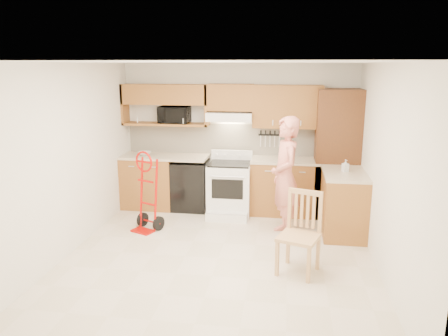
% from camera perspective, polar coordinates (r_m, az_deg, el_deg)
% --- Properties ---
extents(floor, '(4.00, 4.50, 0.02)m').
position_cam_1_polar(floor, '(5.82, -0.73, -11.84)').
color(floor, beige).
rests_on(floor, ground).
extents(ceiling, '(4.00, 4.50, 0.02)m').
position_cam_1_polar(ceiling, '(5.26, -0.81, 13.82)').
color(ceiling, white).
rests_on(ceiling, ground).
extents(wall_back, '(4.00, 0.02, 2.50)m').
position_cam_1_polar(wall_back, '(7.60, 1.92, 4.14)').
color(wall_back, silver).
rests_on(wall_back, ground).
extents(wall_front, '(4.00, 0.02, 2.50)m').
position_cam_1_polar(wall_front, '(3.29, -7.05, -8.50)').
color(wall_front, silver).
rests_on(wall_front, ground).
extents(wall_left, '(0.02, 4.50, 2.50)m').
position_cam_1_polar(wall_left, '(6.05, -19.93, 0.94)').
color(wall_left, silver).
rests_on(wall_left, ground).
extents(wall_right, '(0.02, 4.50, 2.50)m').
position_cam_1_polar(wall_right, '(5.47, 20.52, -0.37)').
color(wall_right, silver).
rests_on(wall_right, ground).
extents(backsplash, '(3.92, 0.03, 0.55)m').
position_cam_1_polar(backsplash, '(7.59, 1.90, 3.74)').
color(backsplash, beige).
rests_on(backsplash, wall_back).
extents(lower_cab_left, '(0.90, 0.60, 0.90)m').
position_cam_1_polar(lower_cab_left, '(7.80, -9.78, -1.83)').
color(lower_cab_left, brown).
rests_on(lower_cab_left, ground).
extents(dishwasher, '(0.60, 0.60, 0.85)m').
position_cam_1_polar(dishwasher, '(7.61, -4.39, -2.24)').
color(dishwasher, black).
rests_on(dishwasher, ground).
extents(lower_cab_right, '(1.14, 0.60, 0.90)m').
position_cam_1_polar(lower_cab_right, '(7.43, 7.99, -2.53)').
color(lower_cab_right, brown).
rests_on(lower_cab_right, ground).
extents(countertop_left, '(1.50, 0.63, 0.04)m').
position_cam_1_polar(countertop_left, '(7.60, -7.77, 1.50)').
color(countertop_left, tan).
rests_on(countertop_left, lower_cab_left).
extents(countertop_right, '(1.14, 0.63, 0.04)m').
position_cam_1_polar(countertop_right, '(7.31, 8.10, 1.01)').
color(countertop_right, tan).
rests_on(countertop_right, lower_cab_right).
extents(cab_return_right, '(0.60, 1.00, 0.90)m').
position_cam_1_polar(cab_return_right, '(6.72, 15.38, -4.61)').
color(cab_return_right, brown).
rests_on(cab_return_right, ground).
extents(countertop_return, '(0.63, 1.00, 0.04)m').
position_cam_1_polar(countertop_return, '(6.59, 15.63, -0.72)').
color(countertop_return, tan).
rests_on(countertop_return, cab_return_right).
extents(pantry_tall, '(0.70, 0.60, 2.10)m').
position_cam_1_polar(pantry_tall, '(7.33, 14.56, 1.78)').
color(pantry_tall, '#582C11').
rests_on(pantry_tall, ground).
extents(upper_cab_left, '(1.50, 0.33, 0.34)m').
position_cam_1_polar(upper_cab_left, '(7.59, -7.74, 9.56)').
color(upper_cab_left, brown).
rests_on(upper_cab_left, wall_back).
extents(upper_shelf_mw, '(1.50, 0.33, 0.04)m').
position_cam_1_polar(upper_shelf_mw, '(7.64, -7.62, 5.74)').
color(upper_shelf_mw, brown).
rests_on(upper_shelf_mw, wall_back).
extents(upper_cab_center, '(0.76, 0.33, 0.44)m').
position_cam_1_polar(upper_cab_center, '(7.36, 0.87, 9.25)').
color(upper_cab_center, brown).
rests_on(upper_cab_center, wall_back).
extents(upper_cab_right, '(1.14, 0.33, 0.70)m').
position_cam_1_polar(upper_cab_right, '(7.31, 8.34, 7.99)').
color(upper_cab_right, brown).
rests_on(upper_cab_right, wall_back).
extents(range_hood, '(0.76, 0.46, 0.14)m').
position_cam_1_polar(range_hood, '(7.33, 0.79, 6.80)').
color(range_hood, white).
rests_on(range_hood, wall_back).
extents(knife_strip, '(0.40, 0.05, 0.29)m').
position_cam_1_polar(knife_strip, '(7.51, 6.06, 3.88)').
color(knife_strip, black).
rests_on(knife_strip, backsplash).
extents(microwave, '(0.53, 0.37, 0.29)m').
position_cam_1_polar(microwave, '(7.58, -6.53, 6.96)').
color(microwave, black).
rests_on(microwave, upper_shelf_mw).
extents(range, '(0.71, 0.93, 1.04)m').
position_cam_1_polar(range, '(7.25, 0.70, -2.21)').
color(range, white).
rests_on(range, ground).
extents(person, '(0.58, 0.73, 1.77)m').
position_cam_1_polar(person, '(6.35, 8.02, -1.21)').
color(person, '#D37665').
rests_on(person, ground).
extents(hand_truck, '(0.56, 0.54, 1.11)m').
position_cam_1_polar(hand_truck, '(6.66, -10.28, -3.55)').
color(hand_truck, '#BB0B04').
rests_on(hand_truck, ground).
extents(dining_chair, '(0.59, 0.61, 1.00)m').
position_cam_1_polar(dining_chair, '(5.33, 9.78, -8.54)').
color(dining_chair, tan).
rests_on(dining_chair, ground).
extents(soap_bottle, '(0.11, 0.11, 0.18)m').
position_cam_1_polar(soap_bottle, '(6.61, 15.64, 0.30)').
color(soap_bottle, white).
rests_on(soap_bottle, countertop_return).
extents(bowl, '(0.26, 0.26, 0.06)m').
position_cam_1_polar(bowl, '(7.70, -10.38, 1.91)').
color(bowl, white).
rests_on(bowl, countertop_left).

